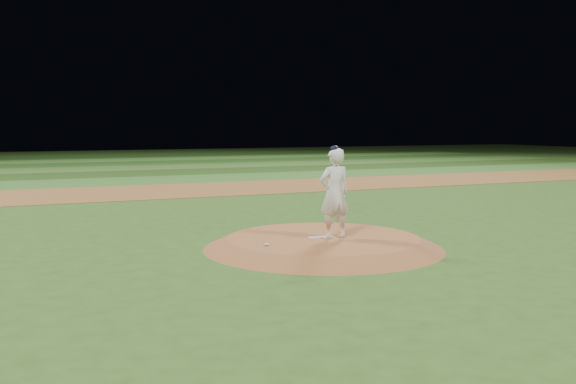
{
  "coord_description": "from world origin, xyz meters",
  "views": [
    {
      "loc": [
        -6.61,
        -12.95,
        2.82
      ],
      "look_at": [
        0.0,
        2.0,
        1.1
      ],
      "focal_mm": 40.0,
      "sensor_mm": 36.0,
      "label": 1
    }
  ],
  "objects_px": {
    "rosin_bag": "(267,244)",
    "pitcher_on_mound": "(334,193)",
    "pitchers_mound": "(323,242)",
    "pitching_rubber": "(321,237)"
  },
  "relations": [
    {
      "from": "pitching_rubber",
      "to": "rosin_bag",
      "type": "xyz_separation_m",
      "value": [
        -1.48,
        -0.39,
        0.02
      ]
    },
    {
      "from": "pitching_rubber",
      "to": "pitcher_on_mound",
      "type": "distance_m",
      "value": 1.06
    },
    {
      "from": "pitchers_mound",
      "to": "rosin_bag",
      "type": "relative_size",
      "value": 49.48
    },
    {
      "from": "pitchers_mound",
      "to": "rosin_bag",
      "type": "bearing_deg",
      "value": -163.5
    },
    {
      "from": "pitchers_mound",
      "to": "pitcher_on_mound",
      "type": "relative_size",
      "value": 2.61
    },
    {
      "from": "pitchers_mound",
      "to": "rosin_bag",
      "type": "distance_m",
      "value": 1.66
    },
    {
      "from": "pitchers_mound",
      "to": "pitching_rubber",
      "type": "distance_m",
      "value": 0.19
    },
    {
      "from": "pitching_rubber",
      "to": "pitcher_on_mound",
      "type": "bearing_deg",
      "value": -23.09
    },
    {
      "from": "rosin_bag",
      "to": "pitcher_on_mound",
      "type": "height_order",
      "value": "pitcher_on_mound"
    },
    {
      "from": "rosin_bag",
      "to": "pitcher_on_mound",
      "type": "distance_m",
      "value": 2.02
    }
  ]
}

